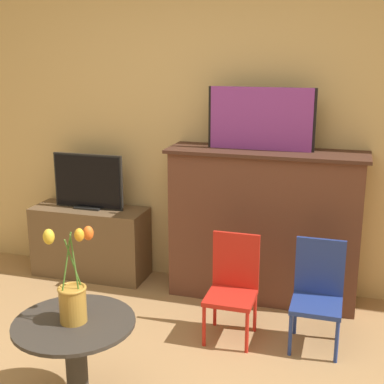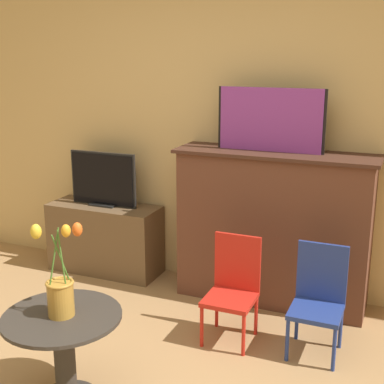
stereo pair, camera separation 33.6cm
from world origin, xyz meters
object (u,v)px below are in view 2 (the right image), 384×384
at_px(tv_monitor, 103,180).
at_px(vase_tulips, 60,288).
at_px(chair_blue, 319,296).
at_px(chair_red, 233,285).
at_px(painting, 270,120).

distance_m(tv_monitor, vase_tulips, 1.82).
xyz_separation_m(chair_blue, vase_tulips, (-1.15, -1.06, 0.30)).
bearing_deg(chair_red, tv_monitor, 155.18).
bearing_deg(chair_blue, vase_tulips, -137.27).
bearing_deg(tv_monitor, vase_tulips, -65.14).
relative_size(tv_monitor, vase_tulips, 1.18).
bearing_deg(vase_tulips, tv_monitor, 114.86).
bearing_deg(vase_tulips, chair_blue, 42.73).
height_order(chair_red, chair_blue, same).
bearing_deg(vase_tulips, chair_red, 59.20).
xyz_separation_m(chair_red, vase_tulips, (-0.61, -1.02, 0.30)).
height_order(chair_blue, vase_tulips, vase_tulips).
distance_m(painting, chair_blue, 1.28).
bearing_deg(chair_red, painting, 86.20).
distance_m(chair_blue, vase_tulips, 1.60).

